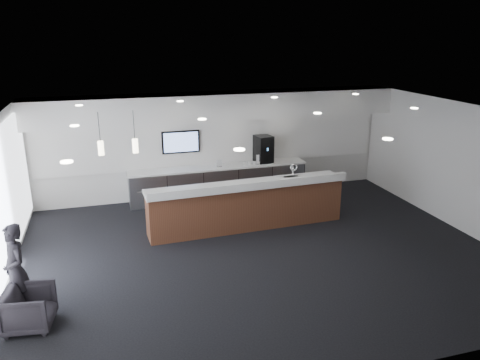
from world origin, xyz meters
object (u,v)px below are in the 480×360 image
object	(u,v)px
service_counter	(247,205)
armchair	(29,309)
coffee_machine	(263,149)
lounge_guest	(16,270)

from	to	relation	value
service_counter	armchair	size ratio (longest dim) A/B	6.56
service_counter	armchair	xyz separation A→B (m)	(-4.54, -2.88, -0.24)
service_counter	coffee_machine	xyz separation A→B (m)	(1.21, 2.30, 0.76)
armchair	coffee_machine	bearing A→B (deg)	-40.00
service_counter	coffee_machine	world-z (taller)	coffee_machine
lounge_guest	armchair	bearing A→B (deg)	-5.09
coffee_machine	lounge_guest	world-z (taller)	coffee_machine
lounge_guest	coffee_machine	bearing A→B (deg)	100.72
coffee_machine	armchair	world-z (taller)	coffee_machine
service_counter	armchair	bearing A→B (deg)	-150.02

